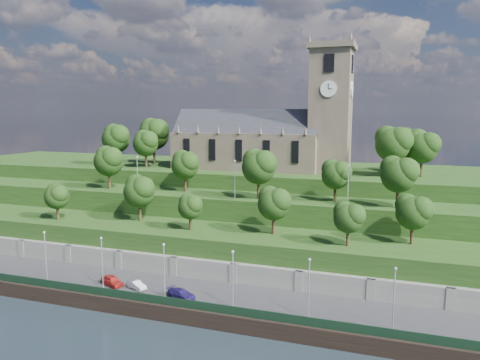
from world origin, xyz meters
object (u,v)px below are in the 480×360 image
(church, at_px, (269,135))
(car_middle, at_px, (136,285))
(car_right, at_px, (181,294))
(car_left, at_px, (112,281))

(church, relative_size, car_middle, 11.07)
(car_middle, distance_m, car_right, 7.84)
(car_middle, bearing_deg, car_right, -74.56)
(car_middle, height_order, car_right, car_right)
(car_left, distance_m, car_middle, 4.11)
(church, height_order, car_middle, church)
(church, height_order, car_right, church)
(church, distance_m, car_right, 47.04)
(church, distance_m, car_middle, 46.86)
(car_middle, bearing_deg, church, 11.86)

